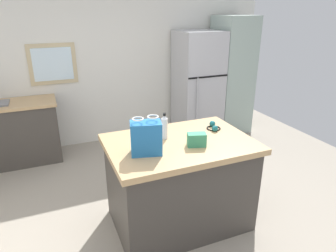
{
  "coord_description": "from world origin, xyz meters",
  "views": [
    {
      "loc": [
        -1.09,
        -2.38,
        2.14
      ],
      "look_at": [
        0.04,
        0.34,
        0.98
      ],
      "focal_mm": 32.5,
      "sensor_mm": 36.0,
      "label": 1
    }
  ],
  "objects_px": {
    "tall_cabinet": "(232,76)",
    "bottle": "(164,127)",
    "small_box": "(197,140)",
    "refrigerator": "(198,85)",
    "shopping_bag": "(146,138)",
    "ear_defenders": "(214,127)",
    "kitchen_island": "(179,182)"
  },
  "relations": [
    {
      "from": "tall_cabinet",
      "to": "bottle",
      "type": "relative_size",
      "value": 7.66
    },
    {
      "from": "tall_cabinet",
      "to": "small_box",
      "type": "xyz_separation_m",
      "value": [
        -1.86,
        -2.22,
        -0.02
      ]
    },
    {
      "from": "refrigerator",
      "to": "tall_cabinet",
      "type": "bearing_deg",
      "value": 0.02
    },
    {
      "from": "tall_cabinet",
      "to": "refrigerator",
      "type": "bearing_deg",
      "value": -179.98
    },
    {
      "from": "refrigerator",
      "to": "tall_cabinet",
      "type": "relative_size",
      "value": 0.89
    },
    {
      "from": "shopping_bag",
      "to": "ear_defenders",
      "type": "xyz_separation_m",
      "value": [
        0.85,
        0.28,
        -0.13
      ]
    },
    {
      "from": "kitchen_island",
      "to": "ear_defenders",
      "type": "distance_m",
      "value": 0.69
    },
    {
      "from": "shopping_bag",
      "to": "refrigerator",
      "type": "bearing_deg",
      "value": 52.73
    },
    {
      "from": "tall_cabinet",
      "to": "kitchen_island",
      "type": "bearing_deg",
      "value": -133.42
    },
    {
      "from": "bottle",
      "to": "ear_defenders",
      "type": "height_order",
      "value": "bottle"
    },
    {
      "from": "refrigerator",
      "to": "shopping_bag",
      "type": "height_order",
      "value": "refrigerator"
    },
    {
      "from": "tall_cabinet",
      "to": "shopping_bag",
      "type": "height_order",
      "value": "tall_cabinet"
    },
    {
      "from": "kitchen_island",
      "to": "small_box",
      "type": "xyz_separation_m",
      "value": [
        0.1,
        -0.15,
        0.52
      ]
    },
    {
      "from": "kitchen_island",
      "to": "shopping_bag",
      "type": "bearing_deg",
      "value": -162.64
    },
    {
      "from": "refrigerator",
      "to": "shopping_bag",
      "type": "relative_size",
      "value": 5.27
    },
    {
      "from": "kitchen_island",
      "to": "tall_cabinet",
      "type": "xyz_separation_m",
      "value": [
        1.96,
        2.07,
        0.54
      ]
    },
    {
      "from": "kitchen_island",
      "to": "shopping_bag",
      "type": "xyz_separation_m",
      "value": [
        -0.38,
        -0.12,
        0.61
      ]
    },
    {
      "from": "refrigerator",
      "to": "ear_defenders",
      "type": "relative_size",
      "value": 9.29
    },
    {
      "from": "kitchen_island",
      "to": "shopping_bag",
      "type": "height_order",
      "value": "shopping_bag"
    },
    {
      "from": "refrigerator",
      "to": "kitchen_island",
      "type": "bearing_deg",
      "value": -121.82
    },
    {
      "from": "kitchen_island",
      "to": "small_box",
      "type": "distance_m",
      "value": 0.55
    },
    {
      "from": "bottle",
      "to": "small_box",
      "type": "bearing_deg",
      "value": -52.56
    },
    {
      "from": "refrigerator",
      "to": "small_box",
      "type": "relative_size",
      "value": 10.43
    },
    {
      "from": "kitchen_island",
      "to": "tall_cabinet",
      "type": "bearing_deg",
      "value": 46.58
    },
    {
      "from": "tall_cabinet",
      "to": "shopping_bag",
      "type": "relative_size",
      "value": 5.93
    },
    {
      "from": "small_box",
      "to": "bottle",
      "type": "bearing_deg",
      "value": 127.44
    },
    {
      "from": "kitchen_island",
      "to": "bottle",
      "type": "height_order",
      "value": "bottle"
    },
    {
      "from": "kitchen_island",
      "to": "bottle",
      "type": "distance_m",
      "value": 0.6
    },
    {
      "from": "shopping_bag",
      "to": "ear_defenders",
      "type": "relative_size",
      "value": 1.76
    },
    {
      "from": "tall_cabinet",
      "to": "small_box",
      "type": "distance_m",
      "value": 2.89
    },
    {
      "from": "tall_cabinet",
      "to": "shopping_bag",
      "type": "xyz_separation_m",
      "value": [
        -2.34,
        -2.19,
        0.07
      ]
    },
    {
      "from": "shopping_bag",
      "to": "small_box",
      "type": "relative_size",
      "value": 1.98
    }
  ]
}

